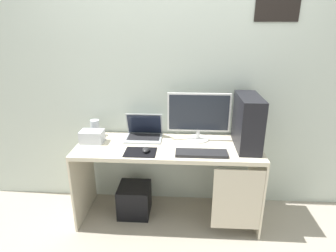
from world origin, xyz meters
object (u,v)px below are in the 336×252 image
(pc_tower, at_px, (248,122))
(projector, at_px, (92,136))
(monitor, at_px, (199,116))
(keyboard, at_px, (201,153))
(laptop, at_px, (144,133))
(speaker, at_px, (95,128))
(subwoofer, at_px, (135,200))
(mouse_left, at_px, (146,150))

(pc_tower, distance_m, projector, 1.36)
(monitor, bearing_deg, keyboard, -86.89)
(monitor, bearing_deg, laptop, 177.98)
(laptop, bearing_deg, monitor, -2.02)
(speaker, height_order, keyboard, speaker)
(pc_tower, distance_m, laptop, 0.93)
(pc_tower, bearing_deg, projector, 179.69)
(keyboard, xyz_separation_m, subwoofer, (-0.60, 0.19, -0.59))
(keyboard, bearing_deg, mouse_left, 177.48)
(monitor, bearing_deg, speaker, 177.11)
(mouse_left, bearing_deg, subwoofer, 131.66)
(speaker, distance_m, projector, 0.16)
(subwoofer, bearing_deg, pc_tower, 0.30)
(projector, relative_size, keyboard, 0.48)
(laptop, xyz_separation_m, subwoofer, (-0.09, -0.14, -0.63))
(projector, bearing_deg, speaker, 97.13)
(pc_tower, height_order, projector, pc_tower)
(keyboard, bearing_deg, pc_tower, 26.33)
(monitor, bearing_deg, projector, -173.26)
(pc_tower, xyz_separation_m, mouse_left, (-0.84, -0.17, -0.20))
(mouse_left, bearing_deg, projector, 160.47)
(monitor, distance_m, keyboard, 0.38)
(monitor, height_order, speaker, monitor)
(monitor, height_order, subwoofer, monitor)
(pc_tower, height_order, mouse_left, pc_tower)
(mouse_left, distance_m, subwoofer, 0.64)
(pc_tower, xyz_separation_m, subwoofer, (-0.99, -0.01, -0.80))
(projector, distance_m, mouse_left, 0.54)
(keyboard, bearing_deg, projector, 168.28)
(speaker, height_order, subwoofer, speaker)
(monitor, distance_m, mouse_left, 0.56)
(laptop, height_order, mouse_left, laptop)
(laptop, xyz_separation_m, mouse_left, (0.06, -0.31, -0.02))
(monitor, distance_m, laptop, 0.53)
(speaker, bearing_deg, mouse_left, -32.86)
(laptop, relative_size, keyboard, 0.80)
(keyboard, bearing_deg, speaker, 159.87)
(speaker, relative_size, mouse_left, 1.60)
(projector, xyz_separation_m, mouse_left, (0.51, -0.18, -0.03))
(speaker, relative_size, projector, 0.77)
(laptop, height_order, projector, laptop)
(laptop, bearing_deg, subwoofer, -121.91)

